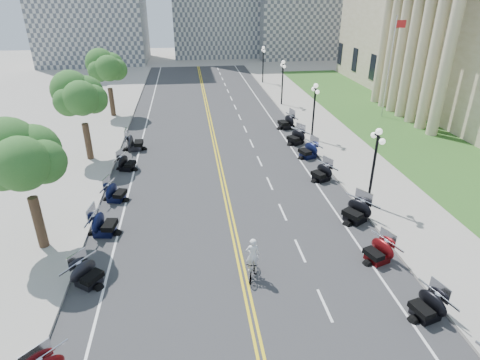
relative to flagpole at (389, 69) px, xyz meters
name	(u,v)px	position (x,y,z in m)	size (l,w,h in m)	color
ground	(239,256)	(-18.00, -22.00, -5.00)	(160.00, 160.00, 0.00)	gray
road	(221,174)	(-18.00, -12.00, -5.00)	(16.00, 90.00, 0.01)	#333335
centerline_yellow_a	(220,174)	(-18.12, -12.00, -4.99)	(0.12, 90.00, 0.00)	yellow
centerline_yellow_b	(223,174)	(-17.88, -12.00, -4.99)	(0.12, 90.00, 0.00)	yellow
edge_line_north	(306,169)	(-11.60, -12.00, -4.99)	(0.12, 90.00, 0.00)	white
edge_line_south	(132,179)	(-24.40, -12.00, -4.99)	(0.12, 90.00, 0.00)	white
lane_dash_5	(325,305)	(-14.80, -26.00, -4.99)	(0.12, 2.00, 0.00)	white
lane_dash_6	(300,251)	(-14.80, -22.00, -4.99)	(0.12, 2.00, 0.00)	white
lane_dash_7	(283,212)	(-14.80, -18.00, -4.99)	(0.12, 2.00, 0.00)	white
lane_dash_8	(270,183)	(-14.80, -14.00, -4.99)	(0.12, 2.00, 0.00)	white
lane_dash_9	(260,161)	(-14.80, -10.00, -4.99)	(0.12, 2.00, 0.00)	white
lane_dash_10	(252,143)	(-14.80, -6.00, -4.99)	(0.12, 2.00, 0.00)	white
lane_dash_11	(245,129)	(-14.80, -2.00, -4.99)	(0.12, 2.00, 0.00)	white
lane_dash_12	(240,117)	(-14.80, 2.00, -4.99)	(0.12, 2.00, 0.00)	white
lane_dash_13	(235,107)	(-14.80, 6.00, -4.99)	(0.12, 2.00, 0.00)	white
lane_dash_14	(231,98)	(-14.80, 10.00, -4.99)	(0.12, 2.00, 0.00)	white
lane_dash_15	(228,91)	(-14.80, 14.00, -4.99)	(0.12, 2.00, 0.00)	white
lane_dash_16	(225,84)	(-14.80, 18.00, -4.99)	(0.12, 2.00, 0.00)	white
lane_dash_17	(222,79)	(-14.80, 22.00, -4.99)	(0.12, 2.00, 0.00)	white
lane_dash_18	(220,74)	(-14.80, 26.00, -4.99)	(0.12, 2.00, 0.00)	white
lane_dash_19	(218,69)	(-14.80, 30.00, -4.99)	(0.12, 2.00, 0.00)	white
sidewalk_north	(358,166)	(-7.50, -12.00, -4.92)	(5.00, 90.00, 0.15)	#9E9991
sidewalk_south	(72,181)	(-28.50, -12.00, -4.92)	(5.00, 90.00, 0.15)	#9E9991
lawn	(395,129)	(-0.50, -4.00, -4.95)	(9.00, 60.00, 0.10)	#356023
street_lamp_2	(373,168)	(-9.40, -18.00, -2.40)	(0.50, 1.20, 4.90)	black
street_lamp_3	(314,112)	(-9.40, -6.00, -2.40)	(0.50, 1.20, 4.90)	black
street_lamp_4	(282,83)	(-9.40, 6.00, -2.40)	(0.50, 1.20, 4.90)	black
street_lamp_5	(263,65)	(-9.40, 18.00, -2.40)	(0.50, 1.20, 4.90)	black
flagpole	(389,69)	(0.00, 0.00, 0.00)	(1.10, 0.20, 10.00)	silver
tree_2	(24,165)	(-28.00, -20.00, -0.25)	(4.80, 4.80, 9.20)	#235619
tree_3	(81,101)	(-28.00, -8.00, -0.25)	(4.80, 4.80, 9.20)	#235619
tree_4	(108,71)	(-28.00, 4.00, -0.25)	(4.80, 4.80, 9.20)	#235619
motorcycle_n_4	(427,305)	(-10.91, -27.17, -4.37)	(1.80, 1.80, 1.26)	black
motorcycle_n_5	(378,250)	(-11.23, -23.32, -4.36)	(1.82, 1.82, 1.28)	#590A0C
motorcycle_n_6	(356,210)	(-10.84, -19.53, -4.28)	(2.04, 2.04, 1.43)	black
motorcycle_n_7	(322,172)	(-11.09, -13.94, -4.35)	(1.85, 1.85, 1.29)	black
motorcycle_n_8	(308,149)	(-10.84, -9.75, -4.31)	(1.97, 1.97, 1.38)	black
motorcycle_n_9	(296,136)	(-11.01, -6.55, -4.31)	(1.97, 1.97, 1.38)	black
motorcycle_n_10	(286,121)	(-10.84, -2.31, -4.26)	(2.12, 2.12, 1.49)	black
motorcycle_s_5	(87,273)	(-25.11, -23.24, -4.37)	(1.80, 1.80, 1.26)	black
motorcycle_s_6	(104,223)	(-25.09, -19.02, -4.30)	(2.00, 2.00, 1.40)	black
motorcycle_s_7	(115,191)	(-25.03, -15.12, -4.36)	(1.83, 1.83, 1.28)	black
motorcycle_s_8	(127,162)	(-24.91, -10.31, -4.38)	(1.78, 1.78, 1.25)	black
motorcycle_s_9	(134,142)	(-24.75, -6.22, -4.25)	(2.14, 2.14, 1.50)	black
bicycle	(252,268)	(-17.59, -23.72, -4.50)	(0.47, 1.68, 1.01)	#A51414
cyclist_rider	(253,243)	(-17.59, -23.72, -3.10)	(0.65, 0.43, 1.79)	white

